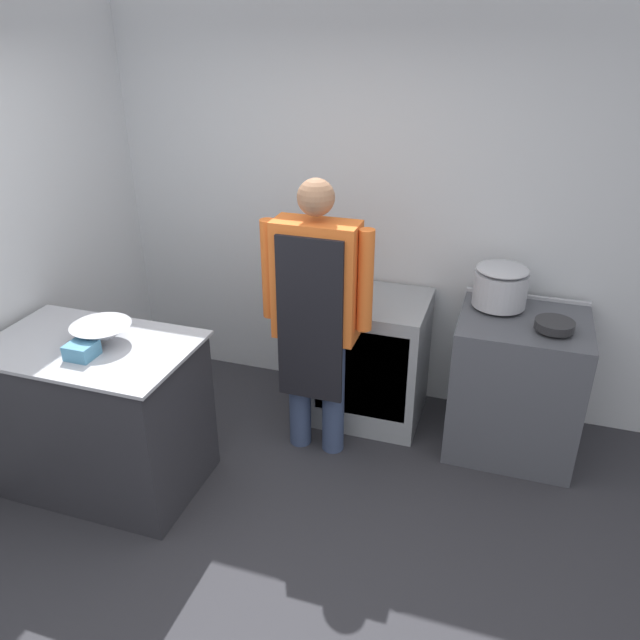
# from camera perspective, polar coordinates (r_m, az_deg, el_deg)

# --- Properties ---
(ground_plane) EXTENTS (14.00, 14.00, 0.00)m
(ground_plane) POSITION_cam_1_polar(r_m,az_deg,el_deg) (3.40, -7.91, -22.86)
(ground_plane) COLOR #2D2D33
(wall_back) EXTENTS (8.00, 0.05, 2.70)m
(wall_back) POSITION_cam_1_polar(r_m,az_deg,el_deg) (4.31, 2.68, 9.91)
(wall_back) COLOR silver
(wall_back) RESTS_ON ground_plane
(wall_left) EXTENTS (0.05, 8.00, 2.70)m
(wall_left) POSITION_cam_1_polar(r_m,az_deg,el_deg) (4.24, -24.27, 7.33)
(wall_left) COLOR silver
(wall_left) RESTS_ON ground_plane
(prep_counter) EXTENTS (1.15, 0.73, 0.93)m
(prep_counter) POSITION_cam_1_polar(r_m,az_deg,el_deg) (3.87, -19.35, -8.21)
(prep_counter) COLOR #2D2D33
(prep_counter) RESTS_ON ground_plane
(stove) EXTENTS (0.77, 0.69, 0.93)m
(stove) POSITION_cam_1_polar(r_m,az_deg,el_deg) (4.14, 17.44, -5.59)
(stove) COLOR #4C4F56
(stove) RESTS_ON ground_plane
(fridge_unit) EXTENTS (0.71, 0.62, 0.88)m
(fridge_unit) POSITION_cam_1_polar(r_m,az_deg,el_deg) (4.28, 4.70, -3.51)
(fridge_unit) COLOR #93999E
(fridge_unit) RESTS_ON ground_plane
(person_cook) EXTENTS (0.68, 0.24, 1.76)m
(person_cook) POSITION_cam_1_polar(r_m,az_deg,el_deg) (3.67, -0.39, 1.32)
(person_cook) COLOR #38476B
(person_cook) RESTS_ON ground_plane
(mixing_bowl) EXTENTS (0.33, 0.33, 0.11)m
(mixing_bowl) POSITION_cam_1_polar(r_m,az_deg,el_deg) (3.60, -19.30, -1.21)
(mixing_bowl) COLOR #B2B5BC
(mixing_bowl) RESTS_ON prep_counter
(plastic_tub) EXTENTS (0.14, 0.14, 0.08)m
(plastic_tub) POSITION_cam_1_polar(r_m,az_deg,el_deg) (3.50, -20.96, -2.60)
(plastic_tub) COLOR teal
(plastic_tub) RESTS_ON prep_counter
(stock_pot) EXTENTS (0.33, 0.33, 0.26)m
(stock_pot) POSITION_cam_1_polar(r_m,az_deg,el_deg) (3.98, 16.19, 3.10)
(stock_pot) COLOR #B2B5BC
(stock_pot) RESTS_ON stove
(saute_pan) EXTENTS (0.22, 0.22, 0.05)m
(saute_pan) POSITION_cam_1_polar(r_m,az_deg,el_deg) (3.82, 20.66, -0.43)
(saute_pan) COLOR #262628
(saute_pan) RESTS_ON stove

